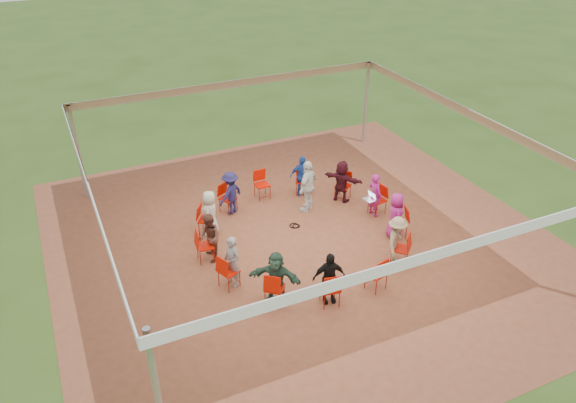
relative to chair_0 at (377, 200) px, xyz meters
name	(u,v)px	position (x,y,z in m)	size (l,w,h in m)	color
ground	(302,241)	(-2.63, -0.39, -0.45)	(80.00, 80.00, 0.00)	#2B4816
dirt_patch	(302,241)	(-2.63, -0.39, -0.44)	(13.00, 13.00, 0.00)	brown
tent	(303,163)	(-2.63, -0.39, 1.92)	(10.33, 10.33, 3.00)	#B2B2B7
chair_0	(377,200)	(0.00, 0.00, 0.00)	(0.42, 0.44, 0.90)	#C11000
chair_1	(343,186)	(-0.48, 1.18, 0.00)	(0.42, 0.44, 0.90)	#C11000
chair_2	(303,181)	(-1.46, 2.00, 0.00)	(0.42, 0.44, 0.90)	#C11000
chair_3	(262,185)	(-2.70, 2.27, 0.00)	(0.42, 0.44, 0.90)	#C11000
chair_4	(228,198)	(-3.93, 1.93, 0.00)	(0.42, 0.44, 0.90)	#C11000
chair_5	(207,220)	(-4.86, 1.06, 0.00)	(0.42, 0.44, 0.90)	#C11000
chair_6	(205,246)	(-5.28, -0.14, 0.00)	(0.42, 0.44, 0.90)	#C11000
chair_7	(229,271)	(-5.09, -1.40, 0.00)	(0.42, 0.44, 0.90)	#C11000
chair_8	(275,288)	(-4.34, -2.43, 0.00)	(0.42, 0.44, 0.90)	#C11000
chair_9	(330,289)	(-3.20, -2.99, 0.00)	(0.42, 0.44, 0.90)	#C11000
chair_10	(376,274)	(-1.93, -2.96, 0.00)	(0.42, 0.44, 0.90)	#C11000
chair_11	(400,249)	(-0.81, -2.33, 0.00)	(0.42, 0.44, 0.90)	#C11000
chair_12	(399,222)	(-0.12, -1.27, 0.00)	(0.42, 0.44, 0.90)	#C11000
person_seated_0	(375,195)	(-0.12, -0.02, 0.22)	(0.48, 0.32, 1.33)	#981972
person_seated_1	(342,181)	(-0.58, 1.11, 0.22)	(1.23, 0.46, 1.33)	#3C1019
person_seated_2	(303,176)	(-1.51, 1.89, 0.22)	(0.78, 0.40, 1.33)	#1E4296
person_seated_3	(231,193)	(-3.87, 1.83, 0.22)	(0.86, 0.43, 1.33)	#1B1943
person_seated_4	(210,213)	(-4.76, 1.00, 0.22)	(0.65, 0.36, 1.33)	#B4B29E
person_seated_5	(209,238)	(-5.16, -0.15, 0.22)	(0.65, 0.37, 1.33)	#532E23
person_seated_6	(232,262)	(-4.98, -1.35, 0.22)	(0.48, 0.32, 1.33)	slate
person_seated_7	(276,277)	(-4.26, -2.34, 0.22)	(1.23, 0.46, 1.33)	#254434
person_seated_8	(329,278)	(-3.17, -2.87, 0.22)	(0.78, 0.40, 1.33)	black
person_seated_9	(396,240)	(-0.90, -2.25, 0.22)	(0.86, 0.43, 1.33)	#92835E
person_seated_10	(395,215)	(-0.23, -1.23, 0.22)	(0.65, 0.36, 1.33)	#981972
standing_person	(308,186)	(-1.76, 1.04, 0.36)	(0.94, 0.48, 1.61)	silver
cable_coil	(295,226)	(-2.49, 0.36, -0.43)	(0.36, 0.36, 0.03)	black
laptop	(371,197)	(-0.28, -0.04, 0.18)	(0.32, 0.38, 0.23)	#B7B7BC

